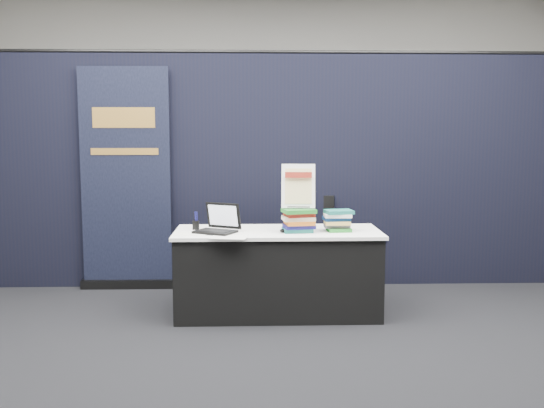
{
  "coord_description": "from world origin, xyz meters",
  "views": [
    {
      "loc": [
        -0.23,
        -4.7,
        1.6
      ],
      "look_at": [
        -0.05,
        0.55,
        0.98
      ],
      "focal_mm": 40.0,
      "sensor_mm": 36.0,
      "label": 1
    }
  ],
  "objects_px": {
    "display_table": "(277,272)",
    "pullup_banner": "(126,192)",
    "book_stack_short": "(338,220)",
    "stacking_chair": "(317,237)",
    "info_sign": "(298,187)",
    "laptop": "(215,226)",
    "book_stack_tall": "(298,220)"
  },
  "relations": [
    {
      "from": "display_table",
      "to": "pullup_banner",
      "type": "height_order",
      "value": "pullup_banner"
    },
    {
      "from": "display_table",
      "to": "book_stack_short",
      "type": "distance_m",
      "value": 0.7
    },
    {
      "from": "stacking_chair",
      "to": "pullup_banner",
      "type": "bearing_deg",
      "value": -159.01
    },
    {
      "from": "info_sign",
      "to": "stacking_chair",
      "type": "bearing_deg",
      "value": 78.65
    },
    {
      "from": "book_stack_short",
      "to": "info_sign",
      "type": "bearing_deg",
      "value": -179.13
    },
    {
      "from": "laptop",
      "to": "info_sign",
      "type": "bearing_deg",
      "value": 29.97
    },
    {
      "from": "laptop",
      "to": "book_stack_short",
      "type": "xyz_separation_m",
      "value": [
        1.06,
        0.03,
        0.03
      ]
    },
    {
      "from": "laptop",
      "to": "stacking_chair",
      "type": "xyz_separation_m",
      "value": [
        0.98,
        0.98,
        -0.28
      ]
    },
    {
      "from": "info_sign",
      "to": "display_table",
      "type": "bearing_deg",
      "value": 164.91
    },
    {
      "from": "stacking_chair",
      "to": "info_sign",
      "type": "bearing_deg",
      "value": -83.03
    },
    {
      "from": "book_stack_short",
      "to": "stacking_chair",
      "type": "xyz_separation_m",
      "value": [
        -0.08,
        0.95,
        -0.31
      ]
    },
    {
      "from": "laptop",
      "to": "pullup_banner",
      "type": "relative_size",
      "value": 0.18
    },
    {
      "from": "book_stack_tall",
      "to": "stacking_chair",
      "type": "xyz_separation_m",
      "value": [
        0.27,
        0.99,
        -0.32
      ]
    },
    {
      "from": "pullup_banner",
      "to": "stacking_chair",
      "type": "relative_size",
      "value": 2.38
    },
    {
      "from": "book_stack_tall",
      "to": "book_stack_short",
      "type": "distance_m",
      "value": 0.35
    },
    {
      "from": "display_table",
      "to": "laptop",
      "type": "bearing_deg",
      "value": -170.69
    },
    {
      "from": "pullup_banner",
      "to": "stacking_chair",
      "type": "bearing_deg",
      "value": -1.07
    },
    {
      "from": "display_table",
      "to": "laptop",
      "type": "distance_m",
      "value": 0.7
    },
    {
      "from": "display_table",
      "to": "stacking_chair",
      "type": "distance_m",
      "value": 1.01
    },
    {
      "from": "book_stack_short",
      "to": "info_sign",
      "type": "relative_size",
      "value": 0.59
    },
    {
      "from": "book_stack_short",
      "to": "pullup_banner",
      "type": "height_order",
      "value": "pullup_banner"
    },
    {
      "from": "book_stack_short",
      "to": "pullup_banner",
      "type": "bearing_deg",
      "value": 153.7
    },
    {
      "from": "display_table",
      "to": "book_stack_short",
      "type": "height_order",
      "value": "book_stack_short"
    },
    {
      "from": "book_stack_tall",
      "to": "book_stack_short",
      "type": "bearing_deg",
      "value": 5.9
    },
    {
      "from": "info_sign",
      "to": "stacking_chair",
      "type": "xyz_separation_m",
      "value": [
        0.27,
        0.96,
        -0.61
      ]
    },
    {
      "from": "laptop",
      "to": "book_stack_short",
      "type": "relative_size",
      "value": 1.71
    },
    {
      "from": "book_stack_short",
      "to": "display_table",
      "type": "bearing_deg",
      "value": 173.85
    },
    {
      "from": "display_table",
      "to": "book_stack_tall",
      "type": "xyz_separation_m",
      "value": [
        0.18,
        -0.09,
        0.48
      ]
    },
    {
      "from": "pullup_banner",
      "to": "laptop",
      "type": "bearing_deg",
      "value": -46.42
    },
    {
      "from": "stacking_chair",
      "to": "book_stack_short",
      "type": "bearing_deg",
      "value": -62.6
    },
    {
      "from": "book_stack_tall",
      "to": "stacking_chair",
      "type": "bearing_deg",
      "value": 74.89
    },
    {
      "from": "laptop",
      "to": "info_sign",
      "type": "relative_size",
      "value": 1.01
    }
  ]
}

